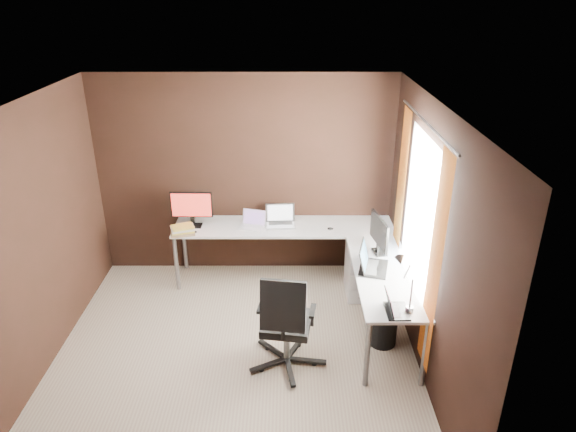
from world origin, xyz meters
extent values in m
cube|color=#C2B397|center=(0.00, 0.00, 0.00)|extent=(3.60, 3.60, 0.00)
cube|color=white|center=(0.00, 0.00, 2.50)|extent=(3.60, 3.60, 0.00)
cube|color=black|center=(0.00, 1.80, 1.25)|extent=(3.60, 0.00, 2.50)
cube|color=black|center=(0.00, -1.80, 1.25)|extent=(3.60, 0.00, 2.50)
cube|color=black|center=(-1.80, 0.00, 1.25)|extent=(0.00, 3.60, 2.50)
cube|color=black|center=(1.80, 0.00, 1.25)|extent=(0.00, 3.60, 2.50)
cube|color=white|center=(1.79, 0.35, 1.45)|extent=(0.00, 1.00, 1.30)
cube|color=#C96D17|center=(1.75, -0.38, 1.25)|extent=(0.01, 0.35, 2.00)
cube|color=#C96D17|center=(1.75, 1.07, 1.25)|extent=(0.01, 0.35, 2.00)
cylinder|color=slate|center=(1.75, 0.35, 2.28)|extent=(0.02, 1.90, 0.02)
cube|color=white|center=(0.48, 1.50, 0.71)|extent=(2.65, 0.60, 0.03)
cube|color=white|center=(1.50, 0.38, 0.71)|extent=(0.60, 1.65, 0.03)
cylinder|color=slate|center=(-0.81, 1.24, 0.35)|extent=(0.05, 0.05, 0.70)
cylinder|color=slate|center=(-0.81, 1.76, 0.35)|extent=(0.05, 0.05, 0.70)
cylinder|color=slate|center=(1.24, -0.41, 0.35)|extent=(0.05, 0.05, 0.70)
cylinder|color=slate|center=(1.76, -0.41, 0.35)|extent=(0.05, 0.05, 0.70)
cylinder|color=slate|center=(1.76, 1.76, 0.35)|extent=(0.05, 0.05, 0.70)
cube|color=white|center=(1.43, 1.15, 0.30)|extent=(0.42, 0.50, 0.60)
cube|color=black|center=(-0.63, 1.49, 0.74)|extent=(0.22, 0.14, 0.01)
cube|color=black|center=(-0.63, 1.51, 0.79)|extent=(0.05, 0.03, 0.10)
cube|color=black|center=(-0.63, 1.51, 1.00)|extent=(0.50, 0.03, 0.32)
cube|color=red|center=(-0.63, 1.49, 1.00)|extent=(0.47, 0.01, 0.29)
cube|color=black|center=(1.52, 0.81, 0.74)|extent=(0.15, 0.21, 0.01)
cube|color=black|center=(1.50, 0.81, 0.79)|extent=(0.03, 0.05, 0.09)
cube|color=black|center=(1.50, 0.81, 0.99)|extent=(0.11, 0.51, 0.32)
cube|color=blue|center=(1.51, 0.81, 0.99)|extent=(0.09, 0.47, 0.29)
cube|color=white|center=(0.10, 1.44, 0.74)|extent=(0.34, 0.28, 0.02)
cube|color=white|center=(0.12, 1.52, 0.84)|extent=(0.29, 0.13, 0.18)
cube|color=#785694|center=(0.12, 1.51, 0.84)|extent=(0.26, 0.11, 0.16)
cube|color=silver|center=(0.44, 1.52, 0.74)|extent=(0.37, 0.27, 0.02)
cube|color=silver|center=(0.43, 1.61, 0.85)|extent=(0.35, 0.09, 0.22)
cube|color=white|center=(0.43, 1.61, 0.85)|extent=(0.31, 0.07, 0.19)
cube|color=black|center=(1.40, 0.47, 0.74)|extent=(0.36, 0.45, 0.02)
cube|color=black|center=(1.30, 0.49, 0.87)|extent=(0.17, 0.40, 0.25)
cube|color=#152633|center=(1.31, 0.49, 0.87)|extent=(0.14, 0.35, 0.21)
cube|color=black|center=(1.49, -0.29, 0.74)|extent=(0.20, 0.29, 0.02)
cube|color=black|center=(1.42, -0.29, 0.83)|extent=(0.06, 0.28, 0.18)
cube|color=#AC4B68|center=(1.43, -0.29, 0.83)|extent=(0.05, 0.25, 0.15)
cube|color=#967751|center=(-0.71, 1.30, 0.74)|extent=(0.31, 0.27, 0.03)
cube|color=gold|center=(-0.71, 1.30, 0.77)|extent=(0.30, 0.26, 0.02)
cube|color=beige|center=(-0.71, 1.30, 0.79)|extent=(0.32, 0.29, 0.02)
cube|color=gold|center=(-0.71, 1.30, 0.81)|extent=(0.30, 0.27, 0.02)
ellipsoid|color=black|center=(-0.58, 1.30, 0.74)|extent=(0.09, 0.07, 0.03)
ellipsoid|color=black|center=(1.03, 1.39, 0.74)|extent=(0.08, 0.05, 0.03)
cylinder|color=slate|center=(1.61, -0.29, 0.76)|extent=(0.07, 0.07, 0.05)
cylinder|color=slate|center=(1.61, -0.29, 0.93)|extent=(0.02, 0.02, 0.29)
cylinder|color=slate|center=(1.56, -0.26, 1.12)|extent=(0.02, 0.16, 0.21)
cone|color=slate|center=(1.51, -0.19, 1.19)|extent=(0.09, 0.11, 0.12)
cylinder|color=slate|center=(0.51, -0.09, 0.24)|extent=(0.06, 0.06, 0.37)
cube|color=black|center=(0.51, -0.09, 0.46)|extent=(0.51, 0.51, 0.08)
cube|color=black|center=(0.48, -0.31, 0.80)|extent=(0.42, 0.18, 0.49)
cylinder|color=black|center=(1.50, 0.21, 0.16)|extent=(0.35, 0.35, 0.33)
camera|label=1|loc=(0.52, -4.11, 3.40)|focal=32.00mm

